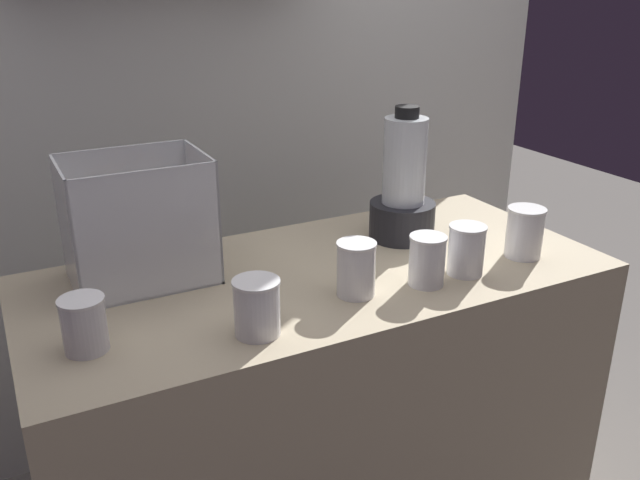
% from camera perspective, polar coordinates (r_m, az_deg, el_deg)
% --- Properties ---
extents(counter, '(1.40, 0.64, 0.90)m').
position_cam_1_polar(counter, '(1.86, 0.00, -15.37)').
color(counter, tan).
rests_on(counter, ground_plane).
extents(back_wall_unit, '(2.60, 0.24, 2.50)m').
position_cam_1_polar(back_wall_unit, '(2.21, -9.59, 13.46)').
color(back_wall_unit, silver).
rests_on(back_wall_unit, ground_plane).
extents(carrot_display_bin, '(0.32, 0.24, 0.29)m').
position_cam_1_polar(carrot_display_bin, '(1.61, -15.11, -0.25)').
color(carrot_display_bin, white).
rests_on(carrot_display_bin, counter).
extents(blender_pitcher, '(0.18, 0.18, 0.36)m').
position_cam_1_polar(blender_pitcher, '(1.80, 7.10, 4.18)').
color(blender_pitcher, black).
rests_on(blender_pitcher, counter).
extents(juice_cup_pomegranate_far_left, '(0.09, 0.09, 0.11)m').
position_cam_1_polar(juice_cup_pomegranate_far_left, '(1.35, -19.39, -7.07)').
color(juice_cup_pomegranate_far_left, white).
rests_on(juice_cup_pomegranate_far_left, counter).
extents(juice_cup_beet_left, '(0.10, 0.10, 0.12)m').
position_cam_1_polar(juice_cup_beet_left, '(1.34, -5.38, -6.00)').
color(juice_cup_beet_left, white).
rests_on(juice_cup_beet_left, counter).
extents(juice_cup_orange_middle, '(0.09, 0.09, 0.12)m').
position_cam_1_polar(juice_cup_orange_middle, '(1.49, 3.08, -2.75)').
color(juice_cup_orange_middle, white).
rests_on(juice_cup_orange_middle, counter).
extents(juice_cup_pomegranate_right, '(0.09, 0.09, 0.12)m').
position_cam_1_polar(juice_cup_pomegranate_right, '(1.56, 9.07, -1.98)').
color(juice_cup_pomegranate_right, white).
rests_on(juice_cup_pomegranate_right, counter).
extents(juice_cup_mango_far_right, '(0.09, 0.09, 0.12)m').
position_cam_1_polar(juice_cup_mango_far_right, '(1.63, 12.32, -0.96)').
color(juice_cup_mango_far_right, white).
rests_on(juice_cup_mango_far_right, counter).
extents(juice_cup_pomegranate_rightmost, '(0.09, 0.09, 0.13)m').
position_cam_1_polar(juice_cup_pomegranate_rightmost, '(1.76, 16.99, 0.47)').
color(juice_cup_pomegranate_rightmost, white).
rests_on(juice_cup_pomegranate_rightmost, counter).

